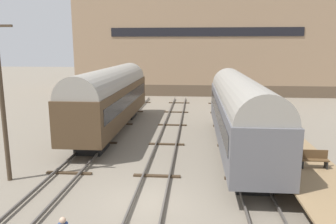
{
  "coord_description": "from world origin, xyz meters",
  "views": [
    {
      "loc": [
        2.05,
        -13.85,
        7.03
      ],
      "look_at": [
        0.0,
        10.23,
        2.2
      ],
      "focal_mm": 35.0,
      "sensor_mm": 36.0,
      "label": 1
    }
  ],
  "objects_px": {
    "train_car_brown": "(111,96)",
    "utility_pole": "(1,93)",
    "train_car_grey": "(240,110)",
    "bench": "(314,158)"
  },
  "relations": [
    {
      "from": "train_car_brown",
      "to": "utility_pole",
      "type": "height_order",
      "value": "utility_pole"
    },
    {
      "from": "train_car_grey",
      "to": "utility_pole",
      "type": "xyz_separation_m",
      "value": [
        -12.79,
        -5.9,
        1.79
      ]
    },
    {
      "from": "utility_pole",
      "to": "train_car_brown",
      "type": "bearing_deg",
      "value": 75.26
    },
    {
      "from": "bench",
      "to": "train_car_grey",
      "type": "bearing_deg",
      "value": 121.16
    },
    {
      "from": "train_car_grey",
      "to": "utility_pole",
      "type": "bearing_deg",
      "value": -155.23
    },
    {
      "from": "train_car_grey",
      "to": "train_car_brown",
      "type": "relative_size",
      "value": 1.02
    },
    {
      "from": "train_car_grey",
      "to": "train_car_brown",
      "type": "xyz_separation_m",
      "value": [
        -9.95,
        4.89,
        0.09
      ]
    },
    {
      "from": "bench",
      "to": "utility_pole",
      "type": "bearing_deg",
      "value": -177.44
    },
    {
      "from": "bench",
      "to": "utility_pole",
      "type": "height_order",
      "value": "utility_pole"
    },
    {
      "from": "bench",
      "to": "train_car_brown",
      "type": "bearing_deg",
      "value": 142.4
    }
  ]
}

